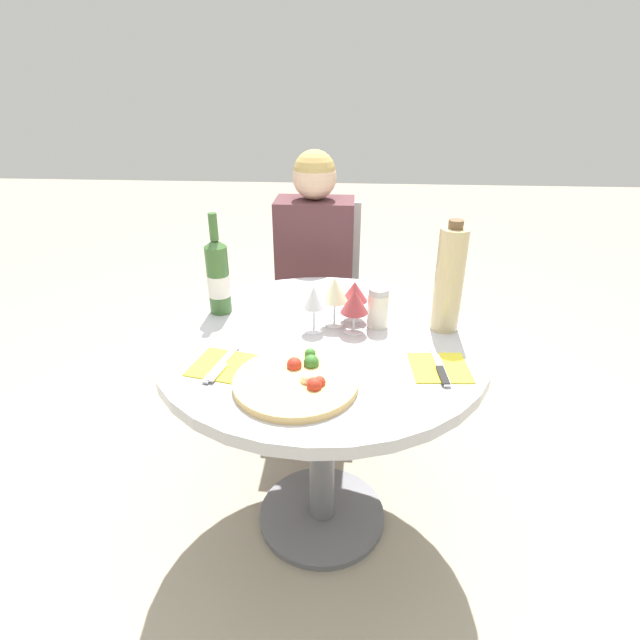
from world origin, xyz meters
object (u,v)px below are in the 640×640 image
at_px(chair_behind_diner, 316,310).
at_px(seated_diner, 314,308).
at_px(tall_carafe, 449,279).
at_px(pizza_large, 297,381).
at_px(dining_table, 322,376).
at_px(wine_bottle, 218,277).

xyz_separation_m(chair_behind_diner, seated_diner, (0.00, -0.14, 0.08)).
distance_m(chair_behind_diner, seated_diner, 0.16).
bearing_deg(tall_carafe, pizza_large, -140.52).
relative_size(dining_table, seated_diner, 0.83).
relative_size(chair_behind_diner, tall_carafe, 2.76).
relative_size(pizza_large, wine_bottle, 0.97).
bearing_deg(dining_table, pizza_large, -100.30).
height_order(chair_behind_diner, seated_diner, seated_diner).
distance_m(chair_behind_diner, wine_bottle, 0.79).
relative_size(chair_behind_diner, pizza_large, 2.95).
bearing_deg(dining_table, wine_bottle, 155.34).
xyz_separation_m(dining_table, chair_behind_diner, (-0.08, 0.78, -0.15)).
bearing_deg(wine_bottle, seated_diner, 61.65).
distance_m(dining_table, chair_behind_diner, 0.80).
relative_size(pizza_large, tall_carafe, 0.93).
distance_m(dining_table, tall_carafe, 0.48).
bearing_deg(chair_behind_diner, pizza_large, 91.81).
height_order(wine_bottle, tall_carafe, tall_carafe).
relative_size(dining_table, wine_bottle, 2.97).
bearing_deg(chair_behind_diner, dining_table, 95.70).
bearing_deg(seated_diner, pizza_large, 92.10).
relative_size(seated_diner, pizza_large, 3.73).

